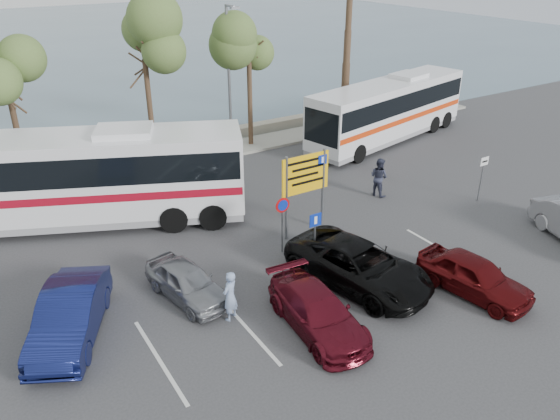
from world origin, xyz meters
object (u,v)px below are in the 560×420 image
street_lamp_right (229,73)px  suv_black (359,265)px  pedestrian_near (230,296)px  coach_bus_left (80,182)px  direction_sign (305,180)px  car_maroon (318,312)px  coach_bus_right (388,112)px  car_red (474,276)px  pedestrian_far (379,177)px  car_silver_a (187,282)px  car_blue (70,315)px

street_lamp_right → suv_black: size_ratio=1.46×
pedestrian_near → coach_bus_left: bearing=-106.4°
coach_bus_left → pedestrian_near: 9.63m
direction_sign → car_maroon: (-3.22, -5.43, -1.79)m
coach_bus_right → coach_bus_left: bearing=-175.3°
coach_bus_left → car_red: 16.04m
pedestrian_far → pedestrian_near: bearing=102.3°
coach_bus_left → suv_black: (7.00, -9.90, -1.20)m
car_silver_a → car_blue: size_ratio=0.79×
car_maroon → coach_bus_right: bearing=46.4°
suv_black → pedestrian_near: bearing=160.5°
coach_bus_left → car_blue: coach_bus_left is taller
pedestrian_far → direction_sign: bearing=91.7°
direction_sign → car_maroon: direction_sign is taller
car_red → car_blue: bearing=149.3°
direction_sign → car_maroon: 6.56m
direction_sign → coach_bus_left: bearing=142.4°
car_maroon → pedestrian_near: (-2.08, 1.90, 0.24)m
direction_sign → car_red: direction_sign is taller
street_lamp_right → direction_sign: 10.73m
direction_sign → pedestrian_far: bearing=14.2°
street_lamp_right → car_red: (0.50, -17.02, -3.91)m
car_blue → car_maroon: car_blue is taller
street_lamp_right → car_red: 17.47m
car_silver_a → pedestrian_far: pedestrian_far is taller
car_red → pedestrian_near: bearing=149.2°
street_lamp_right → coach_bus_left: bearing=-154.4°
car_silver_a → pedestrian_near: size_ratio=2.11×
coach_bus_right → suv_black: size_ratio=2.29×
street_lamp_right → coach_bus_left: 10.86m
pedestrian_near → suv_black: bearing=143.2°
coach_bus_right → car_red: (-8.62, -14.00, -1.09)m
coach_bus_right → pedestrian_far: bearing=-134.7°
car_maroon → direction_sign: bearing=64.1°
direction_sign → car_silver_a: size_ratio=0.98×
coach_bus_right → car_red: 16.48m
car_silver_a → suv_black: (5.50, -2.43, 0.14)m
coach_bus_left → car_blue: 7.93m
car_maroon → car_red: size_ratio=1.08×
direction_sign → pedestrian_near: 6.55m
car_silver_a → car_red: bearing=-40.7°
street_lamp_right → coach_bus_right: (9.12, -3.02, -2.82)m
car_blue → pedestrian_far: 15.35m
coach_bus_left → pedestrian_near: bearing=-76.7°
direction_sign → car_silver_a: 6.49m
pedestrian_far → street_lamp_right: bearing=7.1°
direction_sign → car_red: size_ratio=0.89×
suv_black → car_red: bearing=-53.0°
car_blue → pedestrian_far: pedestrian_far is taller
car_blue → car_silver_a: bearing=26.8°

